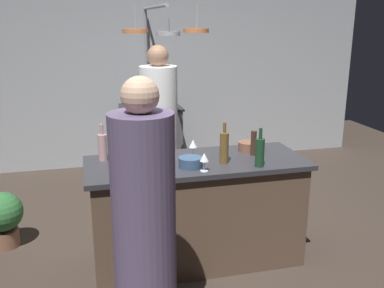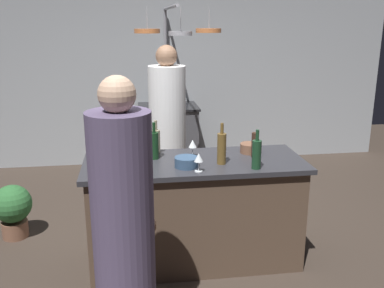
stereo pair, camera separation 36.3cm
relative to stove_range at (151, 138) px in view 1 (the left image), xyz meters
The scene contains 19 objects.
ground_plane 2.49m from the stove_range, 90.00° to the right, with size 9.00×9.00×0.00m, color #382D26.
back_wall 0.94m from the stove_range, 90.00° to the left, with size 6.40×0.16×2.60m, color #9EA3A8.
kitchen_island 2.45m from the stove_range, 90.00° to the right, with size 1.80×0.72×0.90m.
stove_range is the anchor object (origin of this frame).
chef 1.52m from the stove_range, 95.22° to the right, with size 0.38×0.38×1.78m.
bar_stool_left 3.11m from the stove_range, 99.03° to the right, with size 0.28×0.28×0.68m.
guest_left 3.50m from the stove_range, 99.39° to the right, with size 0.36×0.36×1.72m.
overhead_pot_rack 1.42m from the stove_range, 88.20° to the right, with size 0.92×1.54×2.17m.
potted_plant 2.44m from the stove_range, 132.28° to the right, with size 0.36×0.36×0.52m.
pepper_mill 2.53m from the stove_range, 78.16° to the right, with size 0.05×0.05×0.21m, color #382319.
wine_bottle_green 2.80m from the stove_range, 80.72° to the right, with size 0.07×0.07×0.31m.
wine_bottle_red 2.44m from the stove_range, 97.76° to the right, with size 0.07×0.07×0.31m.
wine_bottle_white 2.29m from the stove_range, 97.69° to the right, with size 0.07×0.07×0.29m.
wine_bottle_amber 2.63m from the stove_range, 85.51° to the right, with size 0.07×0.07×0.33m.
wine_bottle_rose 2.44m from the stove_range, 108.14° to the right, with size 0.07×0.07×0.30m.
wine_glass_near_left_guest 2.77m from the stove_range, 90.18° to the right, with size 0.07×0.07×0.15m.
wine_glass_by_chef 2.40m from the stove_range, 90.12° to the right, with size 0.07×0.07×0.15m.
mixing_bowl_wooden 2.40m from the stove_range, 77.45° to the right, with size 0.18×0.18×0.08m, color brown.
mixing_bowl_blue 2.64m from the stove_range, 91.89° to the right, with size 0.19×0.19×0.08m, color #334C6B.
Camera 1 is at (-0.85, -3.24, 2.00)m, focal length 40.42 mm.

